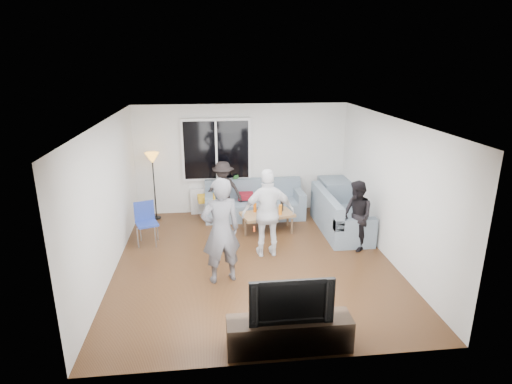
{
  "coord_description": "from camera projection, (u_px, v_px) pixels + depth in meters",
  "views": [
    {
      "loc": [
        -0.75,
        -6.99,
        3.58
      ],
      "look_at": [
        0.1,
        0.6,
        1.15
      ],
      "focal_mm": 29.41,
      "sensor_mm": 36.0,
      "label": 1
    }
  ],
  "objects": [
    {
      "name": "coffee_table",
      "position": [
        267.0,
        222.0,
        9.11
      ],
      "size": [
        1.21,
        0.84,
        0.4
      ],
      "primitive_type": "cube",
      "rotation": [
        0.0,
        0.0,
        0.24
      ],
      "color": "#AC7B53",
      "rests_on": "floor"
    },
    {
      "name": "spectator_back",
      "position": [
        223.0,
        190.0,
        9.7
      ],
      "size": [
        0.97,
        0.71,
        1.36
      ],
      "primitive_type": "imported",
      "rotation": [
        0.0,
        0.0,
        -0.25
      ],
      "color": "black",
      "rests_on": "floor"
    },
    {
      "name": "wall_left",
      "position": [
        107.0,
        199.0,
        7.12
      ],
      "size": [
        0.04,
        5.5,
        2.6
      ],
      "primitive_type": "cube",
      "color": "silver",
      "rests_on": "ground"
    },
    {
      "name": "bottle_a",
      "position": [
        255.0,
        208.0,
        9.1
      ],
      "size": [
        0.07,
        0.07,
        0.19
      ],
      "primitive_type": "cylinder",
      "color": "orange",
      "rests_on": "coffee_table"
    },
    {
      "name": "wall_back",
      "position": [
        242.0,
        159.0,
        10.01
      ],
      "size": [
        5.0,
        0.04,
        2.6
      ],
      "primitive_type": "cube",
      "color": "silver",
      "rests_on": "ground"
    },
    {
      "name": "pitcher",
      "position": [
        262.0,
        210.0,
        8.99
      ],
      "size": [
        0.17,
        0.17,
        0.17
      ],
      "primitive_type": "cylinder",
      "color": "maroon",
      "rests_on": "coffee_table"
    },
    {
      "name": "potted_plant",
      "position": [
        235.0,
        181.0,
        10.0
      ],
      "size": [
        0.2,
        0.17,
        0.35
      ],
      "primitive_type": "imported",
      "rotation": [
        0.0,
        0.0,
        -0.1
      ],
      "color": "#2E6C2B",
      "rests_on": "radiator"
    },
    {
      "name": "television",
      "position": [
        290.0,
        298.0,
        5.21
      ],
      "size": [
        1.06,
        0.14,
        0.61
      ],
      "primitive_type": "imported",
      "color": "black",
      "rests_on": "tv_console"
    },
    {
      "name": "ceiling",
      "position": [
        254.0,
        119.0,
        6.99
      ],
      "size": [
        5.0,
        5.5,
        0.04
      ],
      "primitive_type": "cube",
      "color": "white",
      "rests_on": "ground"
    },
    {
      "name": "side_chair",
      "position": [
        147.0,
        224.0,
        8.36
      ],
      "size": [
        0.51,
        0.51,
        0.86
      ],
      "primitive_type": null,
      "rotation": [
        0.0,
        0.0,
        0.34
      ],
      "color": "#233997",
      "rests_on": "floor"
    },
    {
      "name": "window_glass",
      "position": [
        216.0,
        150.0,
        9.76
      ],
      "size": [
        1.5,
        0.02,
        1.35
      ],
      "primitive_type": "cube",
      "color": "black",
      "rests_on": "window_frame"
    },
    {
      "name": "player_left",
      "position": [
        221.0,
        231.0,
        6.84
      ],
      "size": [
        0.75,
        0.59,
        1.8
      ],
      "primitive_type": "imported",
      "rotation": [
        0.0,
        0.0,
        3.41
      ],
      "color": "#515056",
      "rests_on": "floor"
    },
    {
      "name": "bottle_c",
      "position": [
        269.0,
        206.0,
        9.17
      ],
      "size": [
        0.07,
        0.07,
        0.2
      ],
      "primitive_type": "cylinder",
      "color": "black",
      "rests_on": "coffee_table"
    },
    {
      "name": "sofa_corner",
      "position": [
        338.0,
        197.0,
        10.04
      ],
      "size": [
        0.85,
        0.85,
        0.85
      ],
      "primitive_type": "cube",
      "color": "slate",
      "rests_on": "floor"
    },
    {
      "name": "spectator_right",
      "position": [
        356.0,
        216.0,
        8.08
      ],
      "size": [
        0.62,
        0.74,
        1.38
      ],
      "primitive_type": "imported",
      "rotation": [
        0.0,
        0.0,
        -1.42
      ],
      "color": "black",
      "rests_on": "floor"
    },
    {
      "name": "cushion_red",
      "position": [
        246.0,
        196.0,
        9.84
      ],
      "size": [
        0.36,
        0.31,
        0.13
      ],
      "primitive_type": "cube",
      "rotation": [
        0.0,
        0.0,
        -0.02
      ],
      "color": "maroon",
      "rests_on": "sofa_back_section"
    },
    {
      "name": "bottle_b",
      "position": [
        265.0,
        210.0,
        8.84
      ],
      "size": [
        0.08,
        0.08,
        0.27
      ],
      "primitive_type": "cylinder",
      "color": "#178219",
      "rests_on": "coffee_table"
    },
    {
      "name": "cushion_yellow",
      "position": [
        206.0,
        198.0,
        9.66
      ],
      "size": [
        0.42,
        0.36,
        0.14
      ],
      "primitive_type": "cube",
      "rotation": [
        0.0,
        0.0,
        0.12
      ],
      "color": "gold",
      "rests_on": "sofa_back_section"
    },
    {
      "name": "tv_console",
      "position": [
        289.0,
        334.0,
        5.37
      ],
      "size": [
        1.6,
        0.4,
        0.44
      ],
      "primitive_type": "cube",
      "color": "#2D2116",
      "rests_on": "floor"
    },
    {
      "name": "sofa_right_section",
      "position": [
        341.0,
        212.0,
        9.04
      ],
      "size": [
        2.0,
        0.85,
        0.85
      ],
      "primitive_type": null,
      "rotation": [
        0.0,
        0.0,
        1.57
      ],
      "color": "slate",
      "rests_on": "floor"
    },
    {
      "name": "vase",
      "position": [
        207.0,
        186.0,
        9.96
      ],
      "size": [
        0.16,
        0.16,
        0.16
      ],
      "primitive_type": "imported",
      "rotation": [
        0.0,
        0.0,
        0.06
      ],
      "color": "silver",
      "rests_on": "radiator"
    },
    {
      "name": "bottle_e",
      "position": [
        282.0,
        206.0,
        9.16
      ],
      "size": [
        0.07,
        0.07,
        0.24
      ],
      "primitive_type": "cylinder",
      "color": "black",
      "rests_on": "coffee_table"
    },
    {
      "name": "window_mullion",
      "position": [
        216.0,
        150.0,
        9.75
      ],
      "size": [
        0.05,
        0.03,
        1.35
      ],
      "primitive_type": "cube",
      "color": "white",
      "rests_on": "window_frame"
    },
    {
      "name": "bottle_d",
      "position": [
        280.0,
        210.0,
        8.94
      ],
      "size": [
        0.07,
        0.07,
        0.22
      ],
      "primitive_type": "cylinder",
      "color": "orange",
      "rests_on": "coffee_table"
    },
    {
      "name": "window_frame",
      "position": [
        216.0,
        150.0,
        9.8
      ],
      "size": [
        1.62,
        0.06,
        1.47
      ],
      "primitive_type": "cube",
      "color": "white",
      "rests_on": "wall_back"
    },
    {
      "name": "sofa_back_section",
      "position": [
        255.0,
        200.0,
        9.83
      ],
      "size": [
        2.3,
        0.85,
        0.85
      ],
      "primitive_type": null,
      "color": "slate",
      "rests_on": "floor"
    },
    {
      "name": "wall_front",
      "position": [
        280.0,
        269.0,
        4.76
      ],
      "size": [
        5.0,
        0.04,
        2.6
      ],
      "primitive_type": "cube",
      "color": "silver",
      "rests_on": "ground"
    },
    {
      "name": "radiator",
      "position": [
        218.0,
        201.0,
        10.13
      ],
      "size": [
        1.3,
        0.12,
        0.62
      ],
      "primitive_type": "cube",
      "color": "silver",
      "rests_on": "floor"
    },
    {
      "name": "floor",
      "position": [
        254.0,
        262.0,
        7.79
      ],
      "size": [
        5.0,
        5.5,
        0.04
      ],
      "primitive_type": "cube",
      "color": "#56351C",
      "rests_on": "ground"
    },
    {
      "name": "wall_right",
      "position": [
        391.0,
        190.0,
        7.66
      ],
      "size": [
        0.04,
        5.5,
        2.6
      ],
      "primitive_type": "cube",
      "color": "silver",
      "rests_on": "ground"
    },
    {
      "name": "player_right",
      "position": [
        268.0,
        213.0,
        7.78
      ],
      "size": [
        1.0,
        0.45,
        1.69
      ],
      "primitive_type": "imported",
      "rotation": [
        0.0,
        0.0,
        3.19
      ],
      "color": "silver",
      "rests_on": "floor"
    },
    {
      "name": "floor_lamp",
      "position": [
        154.0,
        187.0,
        9.63
      ],
      "size": [
        0.32,
        0.32,
        1.56
      ],
      "primitive_type": null,
      "color": "#FFA530",
      "rests_on": "floor"
    }
  ]
}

